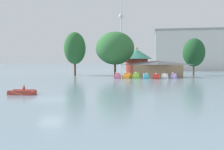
{
  "coord_description": "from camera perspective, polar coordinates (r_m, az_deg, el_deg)",
  "views": [
    {
      "loc": [
        10.62,
        -25.08,
        3.9
      ],
      "look_at": [
        3.46,
        18.56,
        1.67
      ],
      "focal_mm": 40.73,
      "sensor_mm": 36.0,
      "label": 1
    }
  ],
  "objects": [
    {
      "name": "pedal_boat_cyan",
      "position": [
        60.87,
        7.64,
        -0.36
      ],
      "size": [
        1.73,
        2.51,
        1.44
      ],
      "rotation": [
        0.0,
        0.0,
        -1.41
      ],
      "color": "#4CB7CC",
      "rests_on": "ground"
    },
    {
      "name": "pedal_boat_red",
      "position": [
        60.53,
        9.91,
        -0.4
      ],
      "size": [
        1.71,
        2.83,
        1.4
      ],
      "rotation": [
        0.0,
        0.0,
        -1.65
      ],
      "color": "red",
      "rests_on": "ground"
    },
    {
      "name": "boathouse",
      "position": [
        67.77,
        10.2,
        1.45
      ],
      "size": [
        13.45,
        7.28,
        4.33
      ],
      "color": "#9E7F5B",
      "rests_on": "ground"
    },
    {
      "name": "rowboat_with_rower",
      "position": [
        32.67,
        -19.51,
        -3.7
      ],
      "size": [
        3.18,
        3.16,
        1.21
      ],
      "rotation": [
        0.0,
        0.0,
        3.2
      ],
      "color": "#B7382D",
      "rests_on": "ground"
    },
    {
      "name": "shoreline_tree_tall_left",
      "position": [
        76.32,
        -8.35,
        5.96
      ],
      "size": [
        6.4,
        6.4,
        12.79
      ],
      "color": "brown",
      "rests_on": "ground"
    },
    {
      "name": "pedal_boat_orange",
      "position": [
        61.78,
        3.49,
        -0.26
      ],
      "size": [
        2.29,
        3.0,
        1.7
      ],
      "rotation": [
        0.0,
        0.0,
        -1.83
      ],
      "color": "orange",
      "rests_on": "ground"
    },
    {
      "name": "background_building_block",
      "position": [
        125.84,
        17.56,
        5.3
      ],
      "size": [
        34.97,
        15.9,
        18.97
      ],
      "color": "silver",
      "rests_on": "ground"
    },
    {
      "name": "ground_plane",
      "position": [
        27.52,
        -13.55,
        -5.34
      ],
      "size": [
        2000.0,
        2000.0,
        0.0
      ],
      "primitive_type": "plane",
      "color": "gray"
    },
    {
      "name": "distant_broadcast_tower",
      "position": [
        351.73,
        2.06,
        11.72
      ],
      "size": [
        6.4,
        6.4,
        145.36
      ],
      "color": "silver",
      "rests_on": "ground"
    },
    {
      "name": "shoreline_tree_right",
      "position": [
        78.14,
        17.9,
        4.84
      ],
      "size": [
        6.38,
        6.38,
        10.89
      ],
      "color": "brown",
      "rests_on": "ground"
    },
    {
      "name": "pedal_boat_pink",
      "position": [
        61.55,
        1.22,
        -0.26
      ],
      "size": [
        1.38,
        2.47,
        1.69
      ],
      "rotation": [
        0.0,
        0.0,
        -1.57
      ],
      "color": "pink",
      "rests_on": "ground"
    },
    {
      "name": "pedal_boat_lime",
      "position": [
        61.14,
        5.44,
        -0.28
      ],
      "size": [
        1.55,
        2.23,
        1.66
      ],
      "rotation": [
        0.0,
        0.0,
        -1.59
      ],
      "color": "#8CCC3F",
      "rests_on": "ground"
    },
    {
      "name": "green_roof_pavilion",
      "position": [
        83.26,
        5.59,
        3.46
      ],
      "size": [
        10.09,
        10.09,
        8.82
      ],
      "color": "#993328",
      "rests_on": "ground"
    },
    {
      "name": "pedal_boat_lavender",
      "position": [
        62.94,
        13.69,
        -0.32
      ],
      "size": [
        2.05,
        2.68,
        1.53
      ],
      "rotation": [
        0.0,
        0.0,
        -1.91
      ],
      "color": "#B299D8",
      "rests_on": "ground"
    },
    {
      "name": "shoreline_tree_mid",
      "position": [
        72.9,
        0.7,
        6.03
      ],
      "size": [
        10.98,
        10.98,
        12.61
      ],
      "color": "brown",
      "rests_on": "ground"
    },
    {
      "name": "pedal_boat_white",
      "position": [
        62.03,
        11.75,
        -0.36
      ],
      "size": [
        1.75,
        2.72,
        1.41
      ],
      "rotation": [
        0.0,
        0.0,
        -1.61
      ],
      "color": "white",
      "rests_on": "ground"
    }
  ]
}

